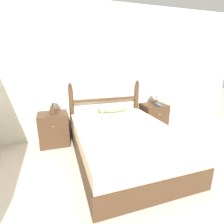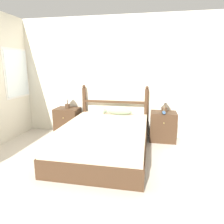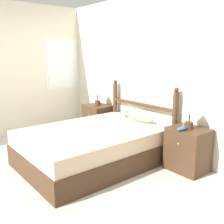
% 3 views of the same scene
% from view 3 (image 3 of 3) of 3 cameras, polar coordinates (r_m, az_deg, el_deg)
% --- Properties ---
extents(ground_plane, '(16.00, 16.00, 0.00)m').
position_cam_3_polar(ground_plane, '(3.75, -11.83, -12.91)').
color(ground_plane, '#B7AD9E').
extents(wall_back, '(6.40, 0.08, 2.55)m').
position_cam_3_polar(wall_back, '(4.46, 7.66, 8.39)').
color(wall_back, beige).
rests_on(wall_back, ground_plane).
extents(wall_left, '(0.08, 6.40, 2.55)m').
position_cam_3_polar(wall_left, '(5.40, -22.98, 8.23)').
color(wall_left, beige).
rests_on(wall_left, ground_plane).
extents(bed, '(1.47, 2.07, 0.51)m').
position_cam_3_polar(bed, '(3.94, -3.90, -7.36)').
color(bed, '#3D2819').
rests_on(bed, ground_plane).
extents(headboard, '(1.47, 0.09, 1.12)m').
position_cam_3_polar(headboard, '(4.47, 6.44, -0.44)').
color(headboard, '#3D2819').
rests_on(headboard, ground_plane).
extents(nightstand_left, '(0.52, 0.45, 0.61)m').
position_cam_3_polar(nightstand_left, '(5.21, -3.10, -1.77)').
color(nightstand_left, '#3D2819').
rests_on(nightstand_left, ground_plane).
extents(nightstand_right, '(0.52, 0.45, 0.61)m').
position_cam_3_polar(nightstand_right, '(3.80, 16.17, -7.84)').
color(nightstand_right, '#3D2819').
rests_on(nightstand_right, ground_plane).
extents(table_lamp_left, '(0.21, 0.21, 0.37)m').
position_cam_3_polar(table_lamp_left, '(5.08, -3.16, 4.26)').
color(table_lamp_left, '#422D1E').
rests_on(table_lamp_left, nightstand_left).
extents(table_lamp_right, '(0.21, 0.21, 0.37)m').
position_cam_3_polar(table_lamp_right, '(3.62, 16.61, 0.29)').
color(table_lamp_right, '#422D1E').
rests_on(table_lamp_right, nightstand_right).
extents(model_boat, '(0.07, 0.25, 0.17)m').
position_cam_3_polar(model_boat, '(3.60, 15.19, -3.42)').
color(model_boat, '#335684').
rests_on(model_boat, nightstand_right).
extents(fish_pillow, '(0.60, 0.13, 0.14)m').
position_cam_3_polar(fish_pillow, '(4.29, 5.79, -1.14)').
color(fish_pillow, gray).
rests_on(fish_pillow, bed).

